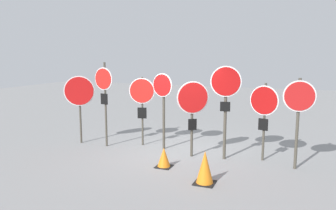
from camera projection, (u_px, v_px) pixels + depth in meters
The scene contains 11 objects.
ground_plane at pixel (178, 152), 9.41m from camera, with size 40.00×40.00×0.00m, color gray.
stop_sign_0 at pixel (79, 94), 10.16m from camera, with size 0.81×0.51×2.13m.
stop_sign_1 at pixel (104, 88), 9.76m from camera, with size 0.67×0.17×2.56m.
stop_sign_2 at pixel (142, 96), 9.91m from camera, with size 0.76×0.24×2.12m.
stop_sign_3 at pixel (163, 96), 9.50m from camera, with size 0.67×0.21×2.25m.
stop_sign_4 at pixel (193, 104), 8.78m from camera, with size 0.74×0.50×2.08m.
stop_sign_5 at pixel (226, 94), 8.52m from camera, with size 0.80×0.17×2.50m.
stop_sign_6 at pixel (264, 107), 8.45m from camera, with size 0.74×0.27×2.06m.
stop_sign_7 at pixel (299, 105), 7.77m from camera, with size 0.75×0.16×2.23m.
traffic_cone_0 at pixel (164, 157), 8.15m from camera, with size 0.39×0.39×0.50m.
traffic_cone_1 at pixel (205, 167), 7.08m from camera, with size 0.45×0.45×0.73m.
Camera 1 is at (3.09, -8.56, 2.77)m, focal length 35.00 mm.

